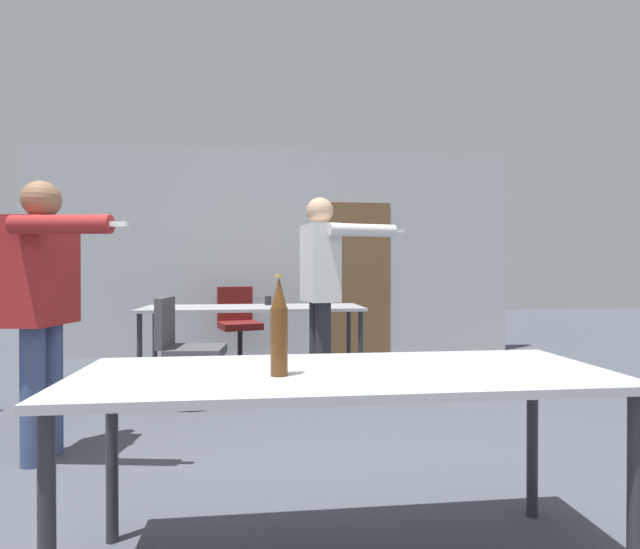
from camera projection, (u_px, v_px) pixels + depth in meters
back_wall at (278, 253)px, 6.69m from camera, size 6.45×0.12×2.73m
conference_table_near at (345, 388)px, 1.86m from camera, size 1.97×0.75×0.76m
conference_table_far at (253, 312)px, 5.16m from camera, size 2.24×0.80×0.76m
person_near_casual at (322, 277)px, 4.38m from camera, size 0.88×0.65×1.77m
person_far_watching at (44, 292)px, 2.97m from camera, size 0.74×0.72×1.66m
office_chair_mid_tucked at (238, 328)px, 6.05m from camera, size 0.58×0.62×0.93m
office_chair_side_rolled at (187, 355)px, 4.22m from camera, size 0.57×0.52×0.90m
beer_bottle at (279, 328)px, 1.76m from camera, size 0.06×0.06×0.36m
drink_cup at (268, 301)px, 5.37m from camera, size 0.07×0.07×0.10m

